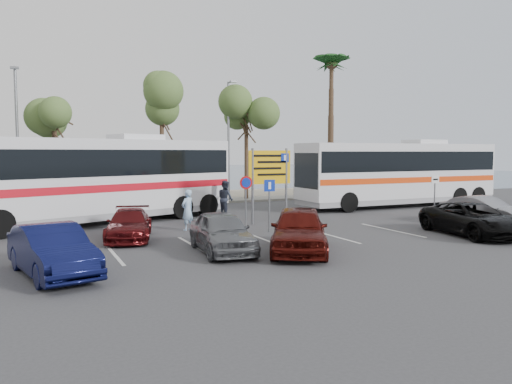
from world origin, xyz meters
name	(u,v)px	position (x,y,z in m)	size (l,w,h in m)	color
ground	(282,234)	(0.00, 0.00, 0.00)	(120.00, 120.00, 0.00)	#373739
kerb_strip	(185,202)	(0.00, 14.00, 0.07)	(44.00, 2.40, 0.15)	gray
seawall	(177,196)	(0.00, 16.00, 0.30)	(48.00, 0.80, 0.60)	#9E957E
sea	(97,175)	(0.00, 60.00, 0.01)	(140.00, 140.00, 0.00)	#405367
tree_left	(54,109)	(-8.00, 14.00, 6.00)	(3.20, 3.20, 7.20)	#382619
tree_mid	(161,102)	(-1.50, 14.00, 6.65)	(3.20, 3.20, 8.00)	#382619
tree_right	(246,113)	(4.50, 14.00, 6.17)	(3.20, 3.20, 7.40)	#382619
palm_tree	(332,66)	(11.50, 14.00, 9.87)	(4.80, 4.80, 11.20)	#382619
street_lamp_left	(17,131)	(-10.00, 13.52, 4.60)	(0.45, 1.15, 8.01)	slate
street_lamp_right	(229,135)	(3.00, 13.52, 4.60)	(0.45, 1.15, 8.01)	slate
direction_sign	(270,173)	(1.00, 3.20, 2.43)	(2.20, 0.12, 3.60)	slate
sign_no_stop	(246,193)	(-0.60, 2.38, 1.58)	(0.60, 0.08, 2.35)	slate
sign_parking	(269,198)	(-0.20, 0.79, 1.47)	(0.50, 0.07, 2.25)	slate
sign_taxi	(435,190)	(9.80, 1.49, 1.42)	(0.50, 0.07, 2.20)	slate
lane_markings	(268,240)	(-1.14, -1.00, 0.00)	(12.02, 4.20, 0.01)	silver
coach_bus_left	(98,182)	(-6.50, 6.50, 1.99)	(14.00, 7.22, 4.30)	silver
coach_bus_right	(399,176)	(11.68, 6.50, 1.95)	(13.50, 2.93, 4.21)	silver
car_silver_a	(222,232)	(-3.59, -2.41, 0.70)	(1.65, 4.11, 1.40)	slate
car_blue	(52,251)	(-9.00, -3.50, 0.71)	(1.50, 4.30, 1.42)	#0D1240
car_maroon	(129,224)	(-5.99, 1.50, 0.59)	(1.65, 4.05, 1.17)	#4C0C0E
car_red	(299,229)	(-1.19, -3.50, 0.79)	(1.85, 4.61, 1.57)	#4B0F0A
suv_black	(473,219)	(7.00, -3.50, 0.67)	(2.23, 4.84, 1.35)	black
car_silver_b	(484,211)	(10.00, -1.44, 0.67)	(1.41, 4.04, 1.33)	gray
pedestrian_near	(187,210)	(-3.24, 2.73, 0.90)	(0.65, 0.43, 1.79)	#9CC1E4
pedestrian_far	(225,198)	(0.00, 6.50, 0.96)	(0.93, 0.73, 1.92)	#303648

